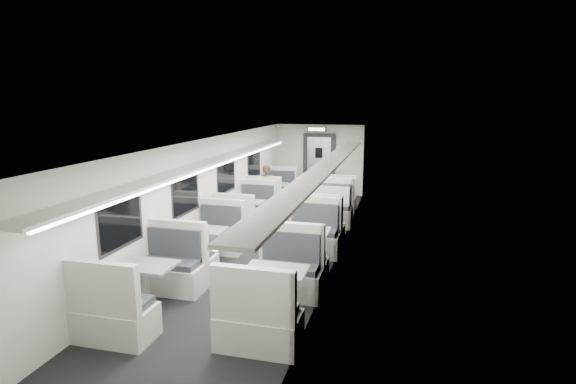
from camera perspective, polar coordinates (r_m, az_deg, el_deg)
The scene contains 19 objects.
room at distance 9.76m, azimuth -2.30°, elevation -0.43°, with size 3.24×12.24×2.64m.
booth_left_a at distance 13.69m, azimuth -1.88°, elevation -0.40°, with size 1.03×2.09×1.12m.
booth_left_b at distance 11.49m, azimuth -5.16°, elevation -2.86°, with size 1.01×2.05×1.10m.
booth_left_c at distance 9.18m, azimuth -10.57°, elevation -6.76°, with size 1.04×2.10×1.12m.
booth_left_d at distance 7.42m, azimuth -17.58°, elevation -11.49°, with size 1.11×2.25×1.20m.
booth_right_a at distance 12.70m, azimuth 6.05°, elevation -1.56°, with size 0.96×1.94×1.04m.
booth_right_b at distance 10.92m, azimuth 4.67°, elevation -3.38°, with size 1.14×2.31×1.24m.
booth_right_c at distance 8.77m, azimuth 2.14°, elevation -7.22°, with size 1.13×2.29×1.23m.
booth_right_d at distance 6.89m, azimuth -1.58°, elevation -12.73°, with size 1.11×2.26×1.21m.
passenger at distance 12.72m, azimuth -2.71°, elevation 0.25°, with size 0.53×0.35×1.44m, color black.
window_a at distance 13.36m, azimuth -4.30°, elevation 3.52°, with size 0.02×1.18×0.84m, color black.
window_b at distance 11.32m, azimuth -7.82°, elevation 1.95°, with size 0.02×1.18×0.84m, color black.
window_c at distance 9.36m, azimuth -12.84°, elevation -0.31°, with size 0.02×1.18×0.84m, color black.
window_d at distance 7.53m, azimuth -20.42°, elevation -3.70°, with size 0.02×1.18×0.84m, color black.
luggage_rack_left at distance 9.78m, azimuth -9.86°, elevation 3.69°, with size 0.46×10.40×0.09m.
luggage_rack_right at distance 9.06m, azimuth 4.69°, elevation 3.20°, with size 0.46×10.40×0.09m.
vestibule_door at distance 15.47m, azimuth 3.95°, elevation 3.50°, with size 1.10×0.13×2.10m.
exit_sign at distance 14.87m, azimuth 3.68°, elevation 7.97°, with size 0.62×0.12×0.16m.
wall_notice at distance 15.29m, azimuth 6.75°, elevation 5.09°, with size 0.32×0.02×0.40m, color white.
Camera 1 is at (2.72, -9.14, 3.26)m, focal length 28.00 mm.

